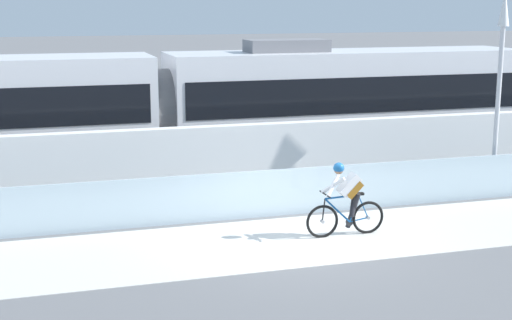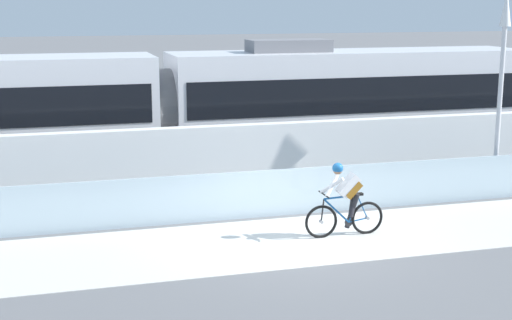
% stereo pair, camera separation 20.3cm
% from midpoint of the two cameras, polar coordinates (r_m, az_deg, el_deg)
% --- Properties ---
extents(ground_plane, '(200.00, 200.00, 0.00)m').
position_cam_midpoint_polar(ground_plane, '(15.55, 2.98, -6.20)').
color(ground_plane, slate).
extents(bike_path_deck, '(32.00, 3.20, 0.01)m').
position_cam_midpoint_polar(bike_path_deck, '(15.55, 2.98, -6.18)').
color(bike_path_deck, silver).
rests_on(bike_path_deck, ground).
extents(glass_parapet, '(32.00, 0.05, 1.11)m').
position_cam_midpoint_polar(glass_parapet, '(17.08, 0.94, -2.57)').
color(glass_parapet, silver).
rests_on(glass_parapet, ground).
extents(concrete_barrier_wall, '(32.00, 0.36, 1.89)m').
position_cam_midpoint_polar(concrete_barrier_wall, '(18.67, -0.71, -0.07)').
color(concrete_barrier_wall, white).
rests_on(concrete_barrier_wall, ground).
extents(tram_rail_near, '(32.00, 0.08, 0.01)m').
position_cam_midpoint_polar(tram_rail_near, '(21.22, -2.52, -1.20)').
color(tram_rail_near, '#595654').
rests_on(tram_rail_near, ground).
extents(tram_rail_far, '(32.00, 0.08, 0.01)m').
position_cam_midpoint_polar(tram_rail_far, '(22.58, -3.40, -0.40)').
color(tram_rail_far, '#595654').
rests_on(tram_rail_far, ground).
extents(tram, '(22.56, 2.54, 3.81)m').
position_cam_midpoint_polar(tram, '(21.22, -7.68, 3.90)').
color(tram, silver).
rests_on(tram, ground).
extents(cyclist_on_bike, '(1.77, 0.58, 1.61)m').
position_cam_midpoint_polar(cyclist_on_bike, '(15.69, 6.62, -3.11)').
color(cyclist_on_bike, black).
rests_on(cyclist_on_bike, ground).
extents(lamp_post_antenna, '(0.28, 0.28, 5.20)m').
position_cam_midpoint_polar(lamp_post_antenna, '(19.55, 18.08, 6.85)').
color(lamp_post_antenna, gray).
rests_on(lamp_post_antenna, ground).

